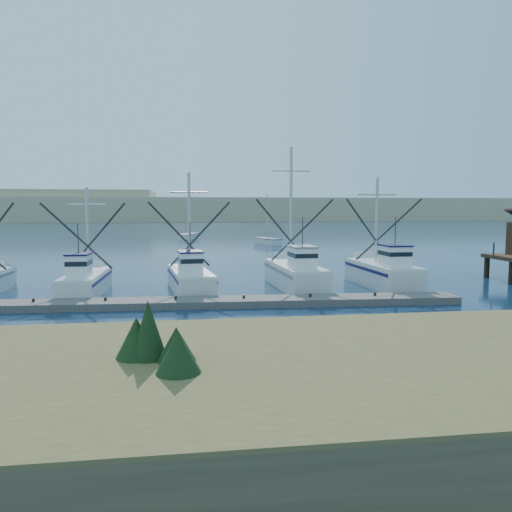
# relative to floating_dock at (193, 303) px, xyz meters

# --- Properties ---
(ground) EXTENTS (500.00, 500.00, 0.00)m
(ground) POSITION_rel_floating_dock_xyz_m (5.78, -6.07, -0.21)
(ground) COLOR #0C2035
(ground) RESTS_ON ground
(shore_bank) EXTENTS (40.00, 10.00, 1.60)m
(shore_bank) POSITION_rel_floating_dock_xyz_m (-2.22, -16.07, 0.59)
(shore_bank) COLOR #4C422D
(shore_bank) RESTS_ON ground
(floating_dock) EXTENTS (32.00, 3.47, 0.43)m
(floating_dock) POSITION_rel_floating_dock_xyz_m (0.00, 0.00, 0.00)
(floating_dock) COLOR #65605B
(floating_dock) RESTS_ON ground
(dune_ridge) EXTENTS (360.00, 60.00, 10.00)m
(dune_ridge) POSITION_rel_floating_dock_xyz_m (5.78, 203.93, 4.79)
(dune_ridge) COLOR tan
(dune_ridge) RESTS_ON ground
(trawler_fleet) EXTENTS (30.74, 8.98, 10.18)m
(trawler_fleet) POSITION_rel_floating_dock_xyz_m (1.57, 5.18, 0.75)
(trawler_fleet) COLOR silver
(trawler_fleet) RESTS_ON ground
(sailboat_near) EXTENTS (3.69, 6.33, 8.10)m
(sailboat_near) POSITION_rel_floating_dock_xyz_m (12.38, 48.10, 0.28)
(sailboat_near) COLOR silver
(sailboat_near) RESTS_ON ground
(sailboat_far) EXTENTS (3.97, 6.26, 8.10)m
(sailboat_far) POSITION_rel_floating_dock_xyz_m (0.19, 63.70, 0.28)
(sailboat_far) COLOR silver
(sailboat_far) RESTS_ON ground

